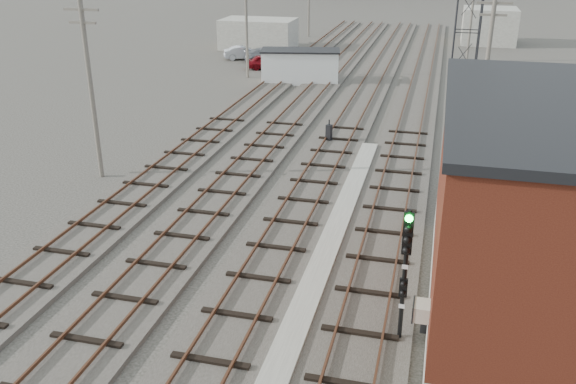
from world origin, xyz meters
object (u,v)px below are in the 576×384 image
(signal_mast, at_px, (405,266))
(car_red, at_px, (267,62))
(switch_stand, at_px, (329,133))
(car_grey, at_px, (268,55))
(car_silver, at_px, (244,53))
(site_trailer, at_px, (300,66))

(signal_mast, bearing_deg, car_red, 111.51)
(signal_mast, bearing_deg, switch_stand, 106.98)
(car_red, relative_size, car_grey, 0.82)
(car_red, bearing_deg, switch_stand, -174.59)
(switch_stand, height_order, car_red, switch_stand)
(switch_stand, xyz_separation_m, car_grey, (-10.62, 23.94, 0.05))
(switch_stand, xyz_separation_m, car_silver, (-13.50, 24.89, 0.02))
(site_trailer, bearing_deg, car_grey, 111.60)
(car_silver, bearing_deg, car_grey, -132.42)
(switch_stand, bearing_deg, car_red, 133.17)
(signal_mast, height_order, car_grey, signal_mast)
(car_grey, bearing_deg, site_trailer, -162.84)
(signal_mast, bearing_deg, car_grey, 110.95)
(car_red, bearing_deg, car_silver, 21.37)
(site_trailer, height_order, car_grey, site_trailer)
(car_grey, bearing_deg, car_silver, 56.39)
(site_trailer, bearing_deg, car_red, 120.87)
(site_trailer, relative_size, car_grey, 1.47)
(signal_mast, distance_m, site_trailer, 36.48)
(car_silver, bearing_deg, signal_mast, 179.71)
(car_red, relative_size, car_silver, 0.97)
(signal_mast, distance_m, car_red, 42.60)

